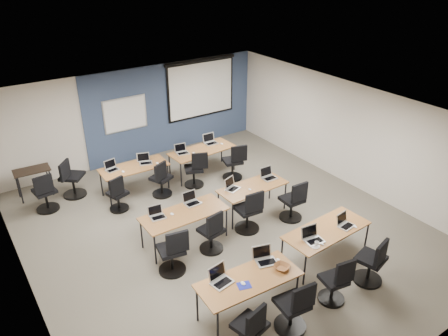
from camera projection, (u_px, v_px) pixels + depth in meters
floor at (222, 229)px, 9.82m from camera, size 8.00×9.00×0.02m
ceiling at (221, 115)px, 8.59m from camera, size 8.00×9.00×0.02m
wall_back at (134, 115)px, 12.53m from camera, size 8.00×0.04×2.70m
wall_front at (407, 305)px, 5.88m from camera, size 8.00×0.04×2.70m
wall_left at (21, 239)px, 7.21m from camera, size 0.04×9.00×2.70m
wall_right at (351, 135)px, 11.20m from camera, size 0.04×9.00×2.70m
blue_accent_panel at (173, 107)px, 13.13m from camera, size 5.50×0.04×2.70m
whiteboard at (125, 114)px, 12.28m from camera, size 1.28×0.03×0.98m
projector_screen at (201, 85)px, 13.31m from camera, size 2.40×0.10×1.82m
training_table_front_left at (249, 281)px, 7.29m from camera, size 1.78×0.74×0.73m
training_table_front_right at (327, 231)px, 8.56m from camera, size 1.82×0.76×0.73m
training_table_mid_left at (184, 215)px, 9.08m from camera, size 1.82×0.76×0.73m
training_table_mid_right at (253, 188)px, 10.10m from camera, size 1.66×0.69×0.73m
training_table_back_left at (134, 168)px, 10.98m from camera, size 1.70×0.71×0.73m
training_table_back_right at (202, 151)px, 11.90m from camera, size 1.82×0.76×0.73m
laptop_0 at (220, 278)px, 7.18m from camera, size 0.36×0.30×0.27m
mouse_0 at (243, 283)px, 7.15m from camera, size 0.08×0.11×0.04m
task_chair_0 at (251, 332)px, 6.67m from camera, size 0.52×0.52×1.00m
laptop_1 at (265, 258)px, 7.65m from camera, size 0.36×0.30×0.27m
mouse_1 at (278, 260)px, 7.69m from camera, size 0.07×0.10×0.03m
task_chair_1 at (294, 310)px, 7.06m from camera, size 0.54×0.54×1.02m
laptop_2 at (312, 237)px, 8.19m from camera, size 0.35×0.30×0.27m
mouse_2 at (322, 244)px, 8.10m from camera, size 0.07×0.10×0.03m
task_chair_2 at (336, 284)px, 7.64m from camera, size 0.48×0.48×0.96m
laptop_3 at (345, 223)px, 8.63m from camera, size 0.32×0.27×0.24m
mouse_3 at (355, 227)px, 8.59m from camera, size 0.08×0.11×0.04m
task_chair_3 at (372, 264)px, 8.07m from camera, size 0.55×0.54×1.02m
laptop_4 at (157, 214)px, 8.90m from camera, size 0.30×0.26×0.23m
mouse_4 at (172, 214)px, 9.00m from camera, size 0.07×0.11×0.04m
task_chair_4 at (173, 255)px, 8.33m from camera, size 0.54×0.54×1.02m
laptop_5 at (191, 201)px, 9.38m from camera, size 0.33×0.28×0.25m
mouse_5 at (201, 203)px, 9.40m from camera, size 0.08×0.11×0.04m
task_chair_5 at (212, 235)px, 8.93m from camera, size 0.50×0.50×0.99m
laptop_6 at (232, 186)px, 9.94m from camera, size 0.32×0.27×0.25m
mouse_6 at (250, 189)px, 9.92m from camera, size 0.06×0.10×0.03m
task_chair_6 at (249, 214)px, 9.58m from camera, size 0.56×0.56×1.03m
laptop_7 at (268, 175)px, 10.40m from camera, size 0.34×0.29×0.26m
mouse_7 at (275, 177)px, 10.45m from camera, size 0.06×0.09×0.03m
task_chair_7 at (293, 204)px, 9.98m from camera, size 0.53×0.53×1.01m
laptop_8 at (112, 168)px, 10.78m from camera, size 0.31×0.26×0.24m
mouse_8 at (123, 172)px, 10.69m from camera, size 0.09×0.12×0.04m
task_chair_8 at (118, 196)px, 10.33m from camera, size 0.47×0.46×0.95m
laptop_9 at (145, 161)px, 11.13m from camera, size 0.32×0.28×0.25m
mouse_9 at (157, 163)px, 11.11m from camera, size 0.06×0.10×0.04m
task_chair_9 at (161, 182)px, 10.94m from camera, size 0.55×0.51×0.99m
laptop_10 at (182, 151)px, 11.66m from camera, size 0.32×0.27×0.24m
mouse_10 at (194, 153)px, 11.66m from camera, size 0.07×0.10×0.03m
task_chair_10 at (195, 172)px, 11.39m from camera, size 0.54×0.51×1.00m
laptop_11 at (210, 141)px, 12.24m from camera, size 0.35×0.30×0.27m
mouse_11 at (222, 144)px, 12.20m from camera, size 0.09×0.12×0.04m
task_chair_11 at (234, 165)px, 11.75m from camera, size 0.55×0.54×1.02m
blue_mousepad at (244, 285)px, 7.12m from camera, size 0.26×0.24×0.01m
snack_bowl at (282, 267)px, 7.48m from camera, size 0.41×0.41×0.08m
snack_plate at (315, 246)px, 8.05m from camera, size 0.18×0.18×0.01m
coffee_cup at (317, 244)px, 8.05m from camera, size 0.09×0.09×0.06m
utility_table at (32, 173)px, 10.81m from camera, size 0.85×0.47×0.75m
spare_chair_a at (71, 181)px, 10.90m from camera, size 0.70×0.58×1.05m
spare_chair_b at (46, 195)px, 10.31m from camera, size 0.54×0.54×1.01m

